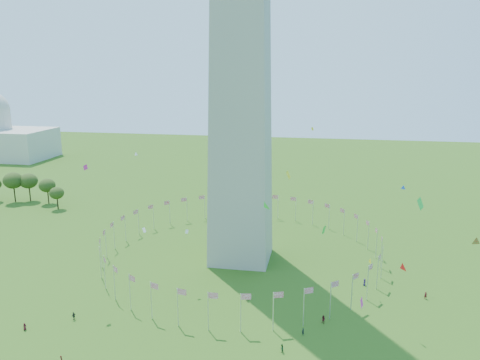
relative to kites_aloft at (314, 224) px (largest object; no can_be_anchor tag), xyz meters
name	(u,v)px	position (x,y,z in m)	size (l,w,h in m)	color
ground	(196,358)	(-21.53, -21.29, -21.65)	(600.00, 600.00, 0.00)	#295112
flag_ring	(241,244)	(-21.53, 28.71, -17.15)	(80.24, 80.24, 9.00)	silver
kites_aloft	(314,224)	(0.00, 0.00, 0.00)	(102.25, 69.61, 35.10)	red
tree_line_west	(10,190)	(-127.23, 70.07, -16.21)	(54.61, 15.36, 12.49)	#3A551C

